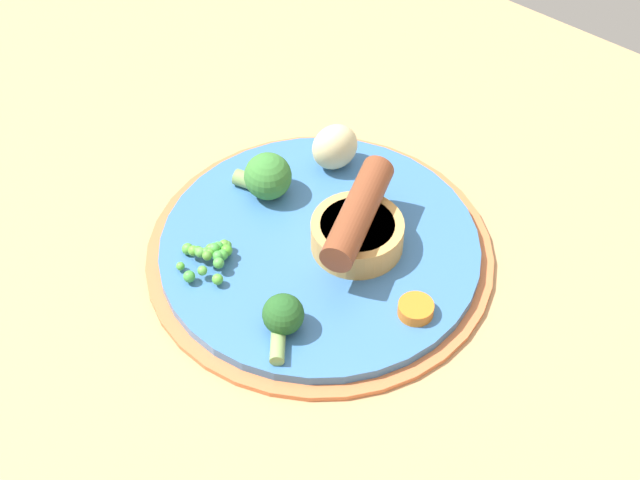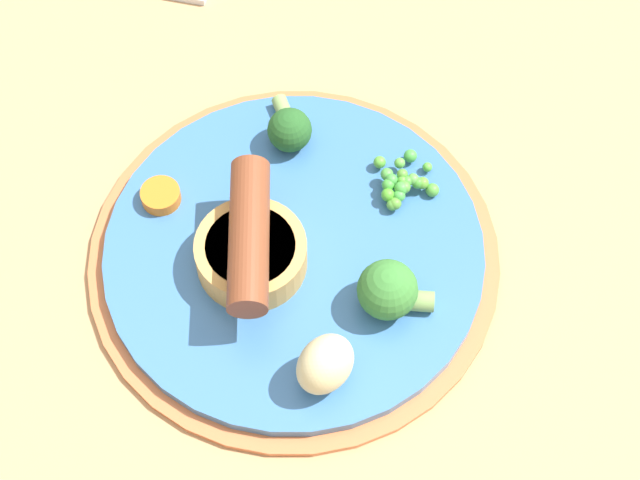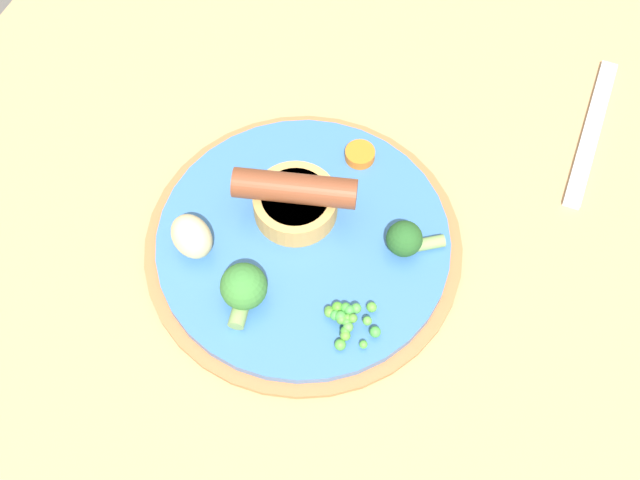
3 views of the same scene
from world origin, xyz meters
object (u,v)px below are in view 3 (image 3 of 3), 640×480
(carrot_slice_0, at_px, (360,155))
(broccoli_floret_far, at_px, (405,243))
(sausage_pudding, at_px, (295,199))
(broccoli_floret_near, at_px, (243,288))
(pea_pile, at_px, (348,320))
(dinner_plate, at_px, (303,244))
(potato_chunk_0, at_px, (192,236))
(fork, at_px, (591,132))

(carrot_slice_0, bearing_deg, broccoli_floret_far, 44.75)
(sausage_pudding, xyz_separation_m, broccoli_floret_near, (0.10, -0.00, -0.00))
(pea_pile, relative_size, carrot_slice_0, 1.87)
(dinner_plate, xyz_separation_m, pea_pile, (0.06, 0.07, 0.02))
(sausage_pudding, relative_size, pea_pile, 2.13)
(pea_pile, distance_m, potato_chunk_0, 0.15)
(dinner_plate, height_order, sausage_pudding, sausage_pudding)
(broccoli_floret_far, distance_m, fork, 0.24)
(pea_pile, xyz_separation_m, broccoli_floret_near, (0.01, -0.09, 0.01))
(dinner_plate, distance_m, sausage_pudding, 0.04)
(broccoli_floret_far, bearing_deg, pea_pile, 42.35)
(sausage_pudding, relative_size, broccoli_floret_near, 2.11)
(potato_chunk_0, bearing_deg, carrot_slice_0, 147.47)
(dinner_plate, relative_size, carrot_slice_0, 10.24)
(sausage_pudding, relative_size, carrot_slice_0, 3.98)
(pea_pile, bearing_deg, sausage_pudding, -133.36)
(pea_pile, relative_size, broccoli_floret_far, 1.03)
(dinner_plate, distance_m, fork, 0.31)
(broccoli_floret_near, bearing_deg, sausage_pudding, -14.07)
(sausage_pudding, height_order, fork, sausage_pudding)
(pea_pile, height_order, fork, pea_pile)
(dinner_plate, relative_size, fork, 1.60)
(broccoli_floret_near, bearing_deg, carrot_slice_0, -23.03)
(broccoli_floret_near, bearing_deg, dinner_plate, -28.83)
(sausage_pudding, relative_size, potato_chunk_0, 2.61)
(sausage_pudding, distance_m, carrot_slice_0, 0.09)
(pea_pile, xyz_separation_m, potato_chunk_0, (-0.01, -0.15, 0.01))
(fork, bearing_deg, dinner_plate, -45.51)
(broccoli_floret_far, height_order, fork, broccoli_floret_far)
(sausage_pudding, distance_m, broccoli_floret_far, 0.11)
(broccoli_floret_far, xyz_separation_m, potato_chunk_0, (0.07, -0.17, 0.01))
(pea_pile, bearing_deg, broccoli_floret_near, -81.20)
(fork, bearing_deg, pea_pile, -28.91)
(sausage_pudding, bearing_deg, broccoli_floret_far, -16.22)
(broccoli_floret_near, height_order, broccoli_floret_far, broccoli_floret_near)
(broccoli_floret_far, distance_m, carrot_slice_0, 0.11)
(broccoli_floret_far, bearing_deg, dinner_plate, -19.30)
(fork, bearing_deg, carrot_slice_0, -60.37)
(fork, bearing_deg, broccoli_floret_far, -33.89)
(carrot_slice_0, relative_size, fork, 0.16)
(pea_pile, bearing_deg, dinner_plate, -130.43)
(dinner_plate, relative_size, broccoli_floret_near, 5.44)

